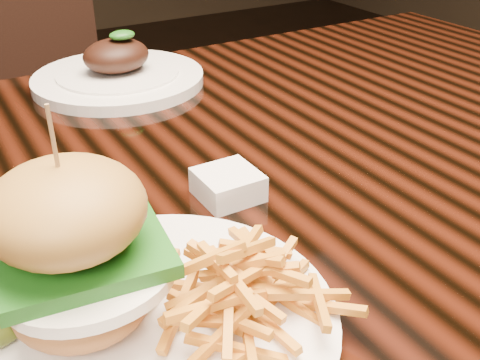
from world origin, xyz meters
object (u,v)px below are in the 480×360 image
chair_far (28,101)px  burger_plate (141,282)px  far_dish (118,74)px  dining_table (213,214)px

chair_far → burger_plate: bearing=-96.9°
far_dish → chair_far: (-0.06, 0.56, -0.23)m
chair_far → far_dish: bearing=-84.6°
burger_plate → far_dish: 0.58m
dining_table → far_dish: 0.34m
far_dish → dining_table: bearing=-89.9°
dining_table → far_dish: (-0.00, 0.33, 0.09)m
dining_table → burger_plate: burger_plate is taller
burger_plate → chair_far: 1.15m
burger_plate → far_dish: bearing=90.7°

